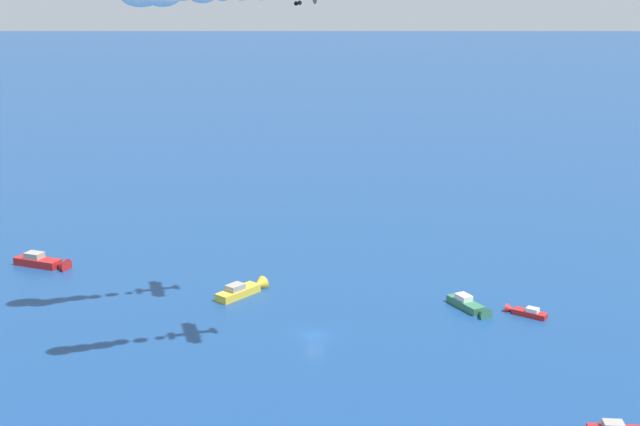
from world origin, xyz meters
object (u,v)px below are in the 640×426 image
(motorboat_near_centre, at_px, (524,312))
(motorboat_inshore, at_px, (45,262))
(motorboat_outer_ring_d, at_px, (470,306))
(motorboat_far_port, at_px, (244,290))

(motorboat_near_centre, xyz_separation_m, motorboat_inshore, (-56.37, -62.43, 0.35))
(motorboat_near_centre, distance_m, motorboat_outer_ring_d, 8.19)
(motorboat_far_port, relative_size, motorboat_outer_ring_d, 1.15)
(motorboat_inshore, bearing_deg, motorboat_near_centre, 47.92)
(motorboat_far_port, xyz_separation_m, motorboat_inshore, (-28.82, -27.20, 0.08))
(motorboat_near_centre, height_order, motorboat_far_port, motorboat_far_port)
(motorboat_inshore, distance_m, motorboat_outer_ring_d, 75.93)
(motorboat_near_centre, relative_size, motorboat_outer_ring_d, 0.73)
(motorboat_near_centre, xyz_separation_m, motorboat_far_port, (-27.55, -35.23, 0.28))
(motorboat_far_port, height_order, motorboat_outer_ring_d, motorboat_far_port)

